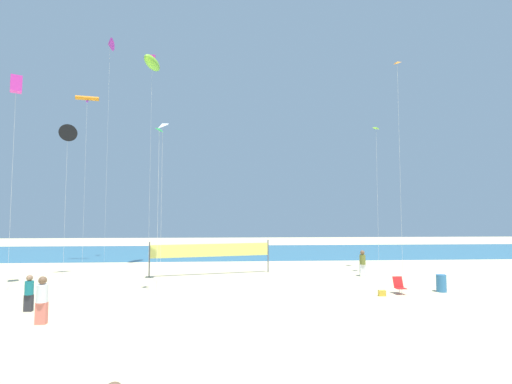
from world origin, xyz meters
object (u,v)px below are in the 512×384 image
at_px(kite_magenta_box, 16,85).
at_px(kite_lime_inflatable, 152,63).
at_px(beachgoer_olive_shirt, 363,262).
at_px(kite_orange_diamond, 397,73).
at_px(kite_magenta_delta, 110,45).
at_px(volleyball_net, 212,251).
at_px(kite_black_delta, 68,133).
at_px(kite_white_diamond, 162,126).
at_px(beach_handbag, 382,293).
at_px(kite_orange_tube, 87,99).
at_px(beachgoer_teal_shirt, 29,292).
at_px(kite_green_diamond, 159,136).
at_px(kite_lime_diamond, 376,133).
at_px(folding_beach_chair, 399,285).
at_px(trash_barrel, 441,283).
at_px(beachgoer_white_shirt, 42,299).

bearing_deg(kite_magenta_box, kite_lime_inflatable, 57.28).
xyz_separation_m(beachgoer_olive_shirt, kite_orange_diamond, (2.21, -1.34, 13.00)).
xyz_separation_m(kite_magenta_delta, kite_magenta_box, (-0.78, -13.81, -8.92)).
bearing_deg(kite_magenta_delta, volleyball_net, -40.84).
bearing_deg(kite_orange_diamond, kite_lime_inflatable, 159.05).
bearing_deg(kite_black_delta, beachgoer_olive_shirt, -2.99).
relative_size(kite_white_diamond, kite_black_delta, 0.96).
distance_m(beach_handbag, kite_orange_tube, 29.68).
relative_size(beachgoer_teal_shirt, kite_orange_tube, 0.10).
bearing_deg(beachgoer_olive_shirt, kite_green_diamond, 37.52).
xyz_separation_m(kite_lime_diamond, kite_white_diamond, (-15.71, -4.90, -0.93)).
bearing_deg(kite_lime_diamond, beachgoer_teal_shirt, -150.83).
relative_size(folding_beach_chair, kite_magenta_box, 0.07).
bearing_deg(trash_barrel, kite_magenta_box, 174.91).
height_order(folding_beach_chair, kite_orange_tube, kite_orange_tube).
height_order(trash_barrel, kite_white_diamond, kite_white_diamond).
bearing_deg(kite_lime_inflatable, kite_orange_diamond, -20.95).
height_order(beachgoer_olive_shirt, kite_black_delta, kite_black_delta).
distance_m(folding_beach_chair, kite_green_diamond, 15.07).
xyz_separation_m(kite_green_diamond, kite_orange_tube, (-9.21, 14.24, 6.41)).
xyz_separation_m(kite_green_diamond, kite_orange_diamond, (15.18, 4.18, 5.55)).
height_order(kite_magenta_box, kite_orange_diamond, kite_orange_diamond).
bearing_deg(kite_magenta_delta, kite_black_delta, -88.37).
height_order(beach_handbag, kite_lime_diamond, kite_lime_diamond).
distance_m(beachgoer_olive_shirt, kite_lime_diamond, 10.37).
bearing_deg(volleyball_net, kite_orange_tube, 147.92).
bearing_deg(kite_black_delta, kite_lime_diamond, 4.15).
xyz_separation_m(beachgoer_teal_shirt, kite_orange_diamond, (20.08, 7.17, 13.12)).
bearing_deg(kite_lime_inflatable, beach_handbag, -39.72).
xyz_separation_m(beachgoer_olive_shirt, kite_lime_diamond, (2.27, 2.73, 9.74)).
height_order(kite_green_diamond, kite_white_diamond, kite_white_diamond).
height_order(beachgoer_white_shirt, kite_orange_diamond, kite_orange_diamond).
bearing_deg(trash_barrel, kite_orange_tube, 149.68).
bearing_deg(kite_white_diamond, kite_magenta_box, -170.70).
relative_size(kite_lime_diamond, kite_lime_inflatable, 0.63).
bearing_deg(folding_beach_chair, kite_orange_diamond, 25.03).
relative_size(volleyball_net, kite_lime_inflatable, 0.47).
distance_m(beachgoer_olive_shirt, beachgoer_teal_shirt, 19.79).
relative_size(beachgoer_white_shirt, volleyball_net, 0.22).
bearing_deg(kite_white_diamond, volleyball_net, 50.08).
bearing_deg(kite_lime_inflatable, beachgoer_white_shirt, -91.98).
xyz_separation_m(beachgoer_teal_shirt, kite_lime_inflatable, (2.09, 14.06, 16.17)).
relative_size(beachgoer_white_shirt, kite_lime_diamond, 0.16).
height_order(trash_barrel, kite_lime_inflatable, kite_lime_inflatable).
bearing_deg(beachgoer_teal_shirt, folding_beach_chair, -120.08).
bearing_deg(kite_magenta_box, kite_green_diamond, -13.16).
bearing_deg(kite_green_diamond, folding_beach_chair, -2.02).
bearing_deg(volleyball_net, kite_lime_inflatable, 141.80).
bearing_deg(volleyball_net, kite_white_diamond, -129.92).
bearing_deg(kite_orange_diamond, kite_magenta_box, -174.80).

